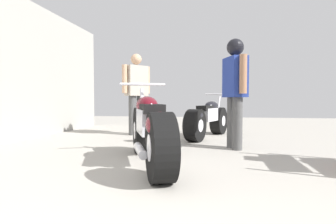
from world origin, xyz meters
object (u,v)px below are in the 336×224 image
(mechanic_in_blue, at_px, (136,89))
(motorcycle_maroon_cruiser, at_px, (150,130))
(motorcycle_black_naked, at_px, (207,119))
(mechanic_with_helmet, at_px, (235,83))

(mechanic_in_blue, bearing_deg, motorcycle_maroon_cruiser, -71.08)
(motorcycle_maroon_cruiser, xyz_separation_m, motorcycle_black_naked, (0.58, 2.50, -0.04))
(motorcycle_black_naked, bearing_deg, motorcycle_maroon_cruiser, -103.10)
(motorcycle_maroon_cruiser, bearing_deg, motorcycle_black_naked, 76.90)
(motorcycle_black_naked, distance_m, mechanic_with_helmet, 1.45)
(motorcycle_black_naked, distance_m, mechanic_in_blue, 1.66)
(mechanic_in_blue, distance_m, mechanic_with_helmet, 2.45)
(mechanic_in_blue, relative_size, mechanic_with_helmet, 1.04)
(motorcycle_black_naked, bearing_deg, mechanic_with_helmet, -69.92)
(mechanic_in_blue, bearing_deg, motorcycle_black_naked, -8.93)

